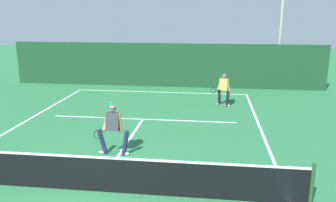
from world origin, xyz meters
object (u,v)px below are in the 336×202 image
object	(u,v)px
player_near	(113,128)
light_pole	(282,20)
player_far	(224,88)
tennis_ball	(111,103)

from	to	relation	value
player_near	light_pole	xyz separation A→B (m)	(7.20, 11.97, 3.18)
player_near	light_pole	bearing A→B (deg)	-119.28
player_far	tennis_ball	bearing A→B (deg)	29.10
player_near	player_far	bearing A→B (deg)	-117.33
tennis_ball	player_far	bearing A→B (deg)	2.79
player_near	light_pole	world-z (taller)	light_pole
player_far	tennis_ball	distance (m)	5.77
light_pole	player_near	bearing A→B (deg)	-121.04
tennis_ball	light_pole	world-z (taller)	light_pole
player_near	tennis_ball	world-z (taller)	player_near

